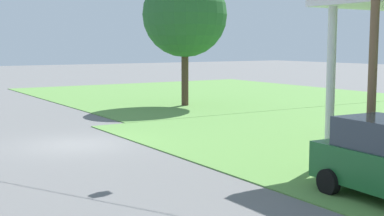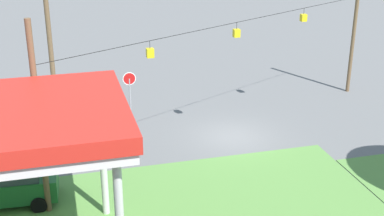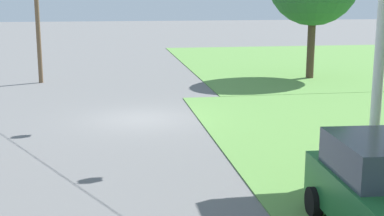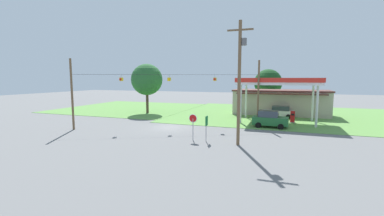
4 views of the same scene
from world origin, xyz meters
name	(u,v)px [view 2 (image 2 of 4)]	position (x,y,z in m)	size (l,w,h in m)	color
ground_plane	(233,137)	(0.00, 0.00, 0.00)	(160.00, 160.00, 0.00)	slate
car_at_pumps_front	(9,182)	(11.35, 4.00, 1.03)	(4.17, 2.28, 2.03)	#1E602D
stop_sign_roadside	(129,83)	(4.83, -5.13, 1.81)	(0.80, 0.08, 2.50)	#99999E
route_sign	(107,86)	(6.19, -5.24, 1.71)	(0.10, 0.70, 2.40)	gray
utility_pole_main	(47,17)	(9.22, -5.50, 5.97)	(2.20, 0.44, 10.73)	brown
signal_span_gantry	(236,60)	(0.00, -0.01, 4.36)	(19.89, 10.24, 8.10)	brown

